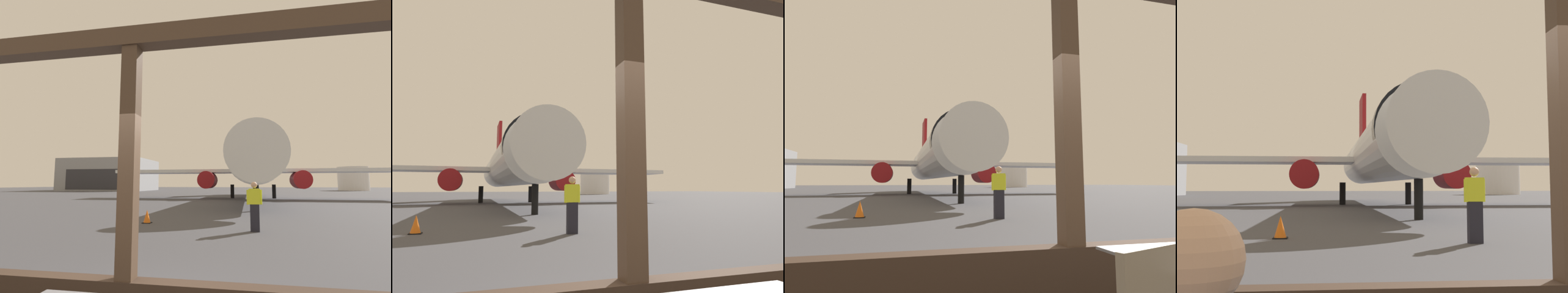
% 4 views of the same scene
% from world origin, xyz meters
% --- Properties ---
extents(ground_plane, '(220.00, 220.00, 0.00)m').
position_xyz_m(ground_plane, '(0.00, 40.00, 0.00)').
color(ground_plane, '#424247').
extents(window_frame, '(7.26, 0.24, 3.61)m').
position_xyz_m(window_frame, '(0.00, 0.00, 1.33)').
color(window_frame, '#38281E').
rests_on(window_frame, ground).
extents(airplane, '(31.76, 34.93, 10.22)m').
position_xyz_m(airplane, '(1.81, 29.25, 3.39)').
color(airplane, silver).
rests_on(airplane, ground).
extents(ground_crew_worker, '(0.55, 0.24, 1.74)m').
position_xyz_m(ground_crew_worker, '(1.58, 7.44, 0.90)').
color(ground_crew_worker, black).
rests_on(ground_crew_worker, ground).
extents(traffic_cone, '(0.36, 0.36, 0.56)m').
position_xyz_m(traffic_cone, '(-2.94, 8.91, 0.27)').
color(traffic_cone, orange).
rests_on(traffic_cone, ground).
extents(distant_hangar, '(20.68, 16.56, 7.85)m').
position_xyz_m(distant_hangar, '(-33.93, 67.53, 3.92)').
color(distant_hangar, gray).
rests_on(distant_hangar, ground).
extents(fuel_storage_tank, '(7.27, 7.27, 6.03)m').
position_xyz_m(fuel_storage_tank, '(27.56, 77.86, 3.01)').
color(fuel_storage_tank, white).
rests_on(fuel_storage_tank, ground).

